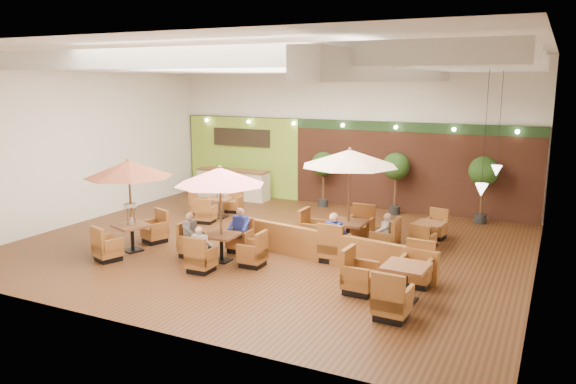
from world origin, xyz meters
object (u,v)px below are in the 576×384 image
Objects in this scene: service_counter at (233,184)px; topiary_0 at (323,166)px; topiary_2 at (483,174)px; diner_1 at (240,226)px; table_2 at (349,182)px; diner_3 at (334,233)px; booth_divider at (328,248)px; diner_2 at (192,230)px; diner_4 at (385,229)px; table_3 at (215,204)px; diner_0 at (201,244)px; topiary_1 at (396,169)px; table_5 at (429,235)px; table_0 at (129,181)px; table_1 at (220,196)px; table_4 at (392,282)px.

topiary_0 reaches higher than service_counter.
topiary_2 is 2.89× the size of diner_1.
table_2 reaches higher than diner_3.
table_2 is (0.09, 1.26, 1.54)m from booth_divider.
diner_2 is (-0.83, -7.18, -0.80)m from topiary_0.
table_3 is at bearing 80.26° from diner_4.
diner_4 is (-1.85, -4.83, -0.93)m from topiary_2.
service_counter is 9.56m from topiary_2.
topiary_0 is at bearing -91.27° from diner_1.
diner_2 is at bearing -132.17° from topiary_2.
booth_divider is 2.87× the size of topiary_0.
diner_0 is 0.97× the size of diner_4.
topiary_2 is at bearing 1.21° from service_counter.
table_2 is 3.82× the size of diner_2.
topiary_1 is at bearing -115.19° from diner_1.
booth_divider is at bearing -66.34° from topiary_0.
table_5 is 3.78m from topiary_2.
table_3 is 4.50m from diner_2.
table_0 reaches higher than table_1.
topiary_1 is 2.85× the size of diner_1.
table_0 reaches higher than topiary_0.
table_0 is 3.24m from diner_1.
diner_3 is (6.58, -5.69, 0.20)m from service_counter.
topiary_0 is at bearing 90.21° from diner_0.
diner_2 is at bearing -147.11° from table_2.
topiary_0 is 5.68m from topiary_2.
table_5 is 5.43m from diner_1.
table_1 is at bearing 89.48° from diner_0.
table_3 reaches higher than diner_0.
diner_2 is (1.78, 0.33, -1.23)m from table_0.
table_3 reaches higher than diner_4.
table_5 is 3.14× the size of diner_1.
table_4 is 4.35m from table_5.
table_4 is at bearing -156.28° from diner_4.
table_3 reaches higher than booth_divider.
booth_divider is at bearing 101.41° from diner_2.
booth_divider is 7.84× the size of diner_2.
diner_0 is 0.83× the size of diner_3.
table_1 is 2.96× the size of diner_3.
booth_divider is 7.68× the size of diner_1.
table_1 reaches higher than service_counter.
diner_1 is at bearing -167.24° from booth_divider.
table_3 is at bearing 119.44° from diner_0.
topiary_2 is at bearing 86.20° from table_4.
booth_divider is 6.91m from topiary_2.
table_0 is 1.06× the size of table_1.
diner_4 is (-0.89, -1.43, 0.40)m from table_5.
topiary_2 reaches higher than topiary_0.
topiary_2 is (0.97, 3.40, 1.33)m from table_5.
diner_1 is at bearing -112.98° from topiary_1.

